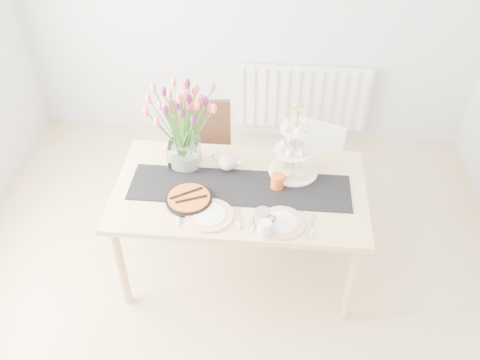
# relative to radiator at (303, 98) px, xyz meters

# --- Properties ---
(room_shell) EXTENTS (4.50, 4.50, 4.50)m
(room_shell) POSITION_rel_radiator_xyz_m (-0.50, -2.19, 0.85)
(room_shell) COLOR tan
(room_shell) RESTS_ON ground
(radiator) EXTENTS (1.20, 0.08, 0.60)m
(radiator) POSITION_rel_radiator_xyz_m (0.00, 0.00, 0.00)
(radiator) COLOR white
(radiator) RESTS_ON room_shell
(dining_table) EXTENTS (1.60, 0.90, 0.75)m
(dining_table) POSITION_rel_radiator_xyz_m (-0.43, -1.64, 0.22)
(dining_table) COLOR tan
(dining_table) RESTS_ON ground
(chair_brown) EXTENTS (0.50, 0.50, 0.92)m
(chair_brown) POSITION_rel_radiator_xyz_m (-0.78, -1.02, 0.09)
(chair_brown) COLOR #392114
(chair_brown) RESTS_ON ground
(chair_white) EXTENTS (0.55, 0.55, 0.85)m
(chair_white) POSITION_rel_radiator_xyz_m (0.04, -1.09, 0.04)
(chair_white) COLOR silver
(chair_white) RESTS_ON ground
(table_runner) EXTENTS (1.40, 0.35, 0.01)m
(table_runner) POSITION_rel_radiator_xyz_m (-0.43, -1.64, 0.30)
(table_runner) COLOR black
(table_runner) RESTS_ON dining_table
(tulip_vase) EXTENTS (0.70, 0.70, 0.60)m
(tulip_vase) POSITION_rel_radiator_xyz_m (-0.81, -1.44, 0.69)
(tulip_vase) COLOR silver
(tulip_vase) RESTS_ON dining_table
(cake_stand) EXTENTS (0.33, 0.33, 0.48)m
(cake_stand) POSITION_rel_radiator_xyz_m (-0.10, -1.45, 0.44)
(cake_stand) COLOR gold
(cake_stand) RESTS_ON dining_table
(teapot) EXTENTS (0.26, 0.24, 0.14)m
(teapot) POSITION_rel_radiator_xyz_m (-0.53, -1.45, 0.37)
(teapot) COLOR white
(teapot) RESTS_ON dining_table
(cream_jug) EXTENTS (0.10, 0.10, 0.08)m
(cream_jug) POSITION_rel_radiator_xyz_m (0.00, -1.40, 0.34)
(cream_jug) COLOR white
(cream_jug) RESTS_ON dining_table
(tart_tin) EXTENTS (0.29, 0.29, 0.04)m
(tart_tin) POSITION_rel_radiator_xyz_m (-0.73, -1.79, 0.32)
(tart_tin) COLOR black
(tart_tin) RESTS_ON dining_table
(mug_grey) EXTENTS (0.09, 0.09, 0.11)m
(mug_grey) POSITION_rel_radiator_xyz_m (-0.27, -1.94, 0.35)
(mug_grey) COLOR gray
(mug_grey) RESTS_ON dining_table
(mug_white) EXTENTS (0.08, 0.08, 0.10)m
(mug_white) POSITION_rel_radiator_xyz_m (-0.25, -2.02, 0.35)
(mug_white) COLOR silver
(mug_white) RESTS_ON dining_table
(mug_orange) EXTENTS (0.12, 0.12, 0.10)m
(mug_orange) POSITION_rel_radiator_xyz_m (-0.20, -1.61, 0.35)
(mug_orange) COLOR #D95618
(mug_orange) RESTS_ON dining_table
(plate_left) EXTENTS (0.35, 0.35, 0.01)m
(plate_left) POSITION_rel_radiator_xyz_m (-0.59, -1.91, 0.31)
(plate_left) COLOR silver
(plate_left) RESTS_ON dining_table
(plate_right) EXTENTS (0.32, 0.32, 0.01)m
(plate_right) POSITION_rel_radiator_xyz_m (-0.16, -1.93, 0.31)
(plate_right) COLOR silver
(plate_right) RESTS_ON dining_table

